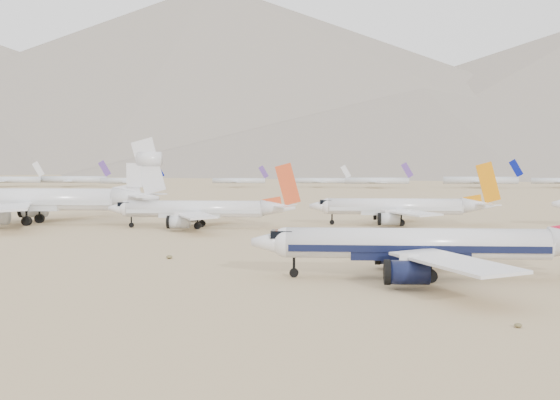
# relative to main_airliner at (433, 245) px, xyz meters

# --- Properties ---
(ground) EXTENTS (7000.00, 7000.00, 0.00)m
(ground) POSITION_rel_main_airliner_xyz_m (-6.96, 1.62, -4.29)
(ground) COLOR #9B825A
(ground) RESTS_ON ground
(main_airliner) EXTENTS (44.21, 43.18, 15.60)m
(main_airliner) POSITION_rel_main_airliner_xyz_m (0.00, 0.00, 0.00)
(main_airliner) COLOR silver
(main_airliner) RESTS_ON ground
(row2_gold_tail) EXTENTS (42.21, 41.29, 15.03)m
(row2_gold_tail) POSITION_rel_main_airliner_xyz_m (4.27, 77.65, -0.09)
(row2_gold_tail) COLOR silver
(row2_gold_tail) RESTS_ON ground
(row2_orange_tail) EXTENTS (41.31, 40.41, 14.74)m
(row2_orange_tail) POSITION_rel_main_airliner_xyz_m (-41.57, 66.77, -0.15)
(row2_orange_tail) COLOR silver
(row2_orange_tail) RESTS_ON ground
(row2_white_trijet) EXTENTS (58.47, 57.15, 20.72)m
(row2_white_trijet) POSITION_rel_main_airliner_xyz_m (-82.07, 73.40, 1.71)
(row2_white_trijet) COLOR silver
(row2_white_trijet) RESTS_ON ground
(distant_storage_row) EXTENTS (469.25, 57.53, 14.81)m
(distant_storage_row) POSITION_rel_main_airliner_xyz_m (-48.39, 333.10, 0.06)
(distant_storage_row) COLOR silver
(distant_storage_row) RESTS_ON ground
(mountain_range) EXTENTS (7354.00, 3024.00, 470.00)m
(mountain_range) POSITION_rel_main_airliner_xyz_m (63.22, 1649.64, 186.03)
(mountain_range) COLOR slate
(mountain_range) RESTS_ON ground
(desert_scrub) EXTENTS (233.60, 121.67, 0.63)m
(desert_scrub) POSITION_rel_main_airliner_xyz_m (-27.69, -20.27, -4.01)
(desert_scrub) COLOR brown
(desert_scrub) RESTS_ON ground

